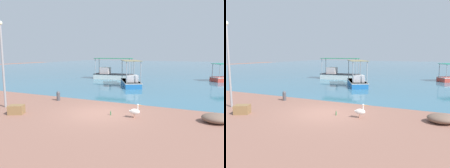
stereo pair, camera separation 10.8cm
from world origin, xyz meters
The scene contains 10 objects.
ground centered at (0.00, 0.00, 0.00)m, with size 120.00×120.00×0.00m, color #8E5F4F.
harbor_water centered at (0.00, 48.00, 0.00)m, with size 110.00×90.00×0.00m, color #396D86.
fishing_boat_near_left centered at (-6.53, 16.11, 0.65)m, with size 5.50×2.30×2.88m.
fishing_boat_near_right centered at (-1.99, 11.01, 0.57)m, with size 3.75×5.05×2.78m.
pelican centered at (2.26, -0.06, 0.38)m, with size 0.80×0.38×0.80m.
lamp_post centered at (-6.28, -1.29, 3.12)m, with size 0.28×0.28×5.54m.
mooring_bollard centered at (-4.43, 1.82, 0.38)m, with size 0.27×0.27×0.71m.
net_pile centered at (6.28, 0.85, 0.24)m, with size 1.39×1.18×0.48m, color brown.
cargo_crate centered at (-4.29, -2.18, 0.26)m, with size 0.83×0.61×0.52m, color olive.
glass_bottle centered at (0.83, -0.12, 0.11)m, with size 0.07×0.07×0.27m.
Camera 1 is at (5.98, -11.11, 3.50)m, focal length 35.00 mm.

